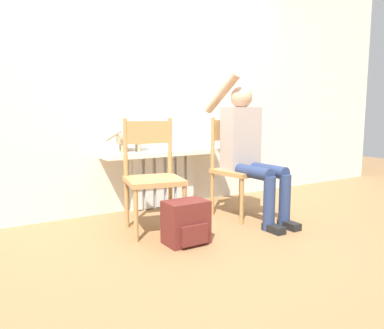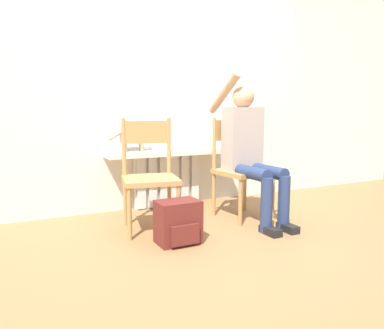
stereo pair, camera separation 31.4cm
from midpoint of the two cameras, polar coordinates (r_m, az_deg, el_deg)
name	(u,v)px [view 1 (the left image)]	position (r m, az deg, el deg)	size (l,w,h in m)	color
ground_plane	(231,237)	(3.02, 2.97, -10.96)	(12.00, 12.00, 0.00)	olive
wall_with_window	(159,76)	(3.95, -7.46, 13.23)	(7.00, 0.06, 2.70)	silver
radiator	(163,181)	(3.93, -6.71, -2.47)	(0.73, 0.08, 0.55)	silver
windowsill	(167,153)	(3.80, -6.21, 1.79)	(1.33, 0.27, 0.05)	white
window_glass	(160,83)	(3.91, -7.22, 12.28)	(1.28, 0.01, 1.36)	white
chair_left	(153,175)	(3.11, -8.91, -1.55)	(0.52, 0.52, 0.93)	#B2844C
chair_right	(238,166)	(3.55, 4.54, -0.30)	(0.49, 0.49, 0.93)	#B2844C
person	(248,146)	(3.43, 5.96, 2.80)	(0.36, 1.04, 1.35)	navy
cat	(133,138)	(3.66, -11.46, 3.94)	(0.44, 0.11, 0.22)	#9E896B
backpack	(186,223)	(2.84, -4.10, -8.87)	(0.32, 0.25, 0.33)	maroon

